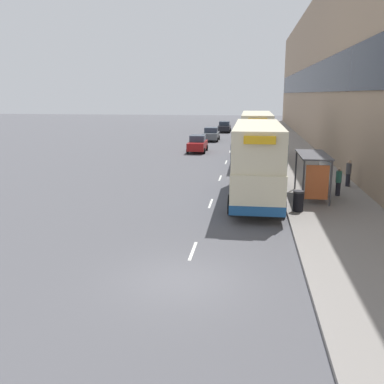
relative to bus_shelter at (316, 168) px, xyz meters
name	(u,v)px	position (x,y,z in m)	size (l,w,h in m)	color
ground_plane	(182,280)	(-5.77, -11.49, -1.88)	(220.00, 220.00, 0.00)	#515156
pavement	(288,145)	(0.73, 27.01, -1.81)	(5.00, 93.00, 0.14)	gray
terrace_facade	(328,70)	(4.72, 27.01, 6.60)	(3.10, 93.00, 16.97)	#9E846B
lane_mark_0	(193,251)	(-5.77, -8.80, -1.87)	(0.12, 2.00, 0.01)	silver
lane_mark_1	(211,203)	(-5.77, -1.41, -1.87)	(0.12, 2.00, 0.01)	silver
lane_mark_2	(220,178)	(-5.77, 5.99, -1.87)	(0.12, 2.00, 0.01)	silver
lane_mark_3	(226,162)	(-5.77, 13.38, -1.87)	(0.12, 2.00, 0.01)	silver
lane_mark_4	(230,151)	(-5.77, 20.78, -1.87)	(0.12, 2.00, 0.01)	silver
lane_mark_5	(233,143)	(-5.77, 28.17, -1.87)	(0.12, 2.00, 0.01)	silver
lane_mark_6	(235,137)	(-5.77, 35.57, -1.87)	(0.12, 2.00, 0.01)	silver
bus_shelter	(316,168)	(0.00, 0.00, 0.00)	(1.60, 4.20, 2.48)	#4C4C51
double_decker_bus_near	(257,161)	(-3.30, -0.31, 0.41)	(2.85, 10.15, 4.30)	beige
double_decker_bus_ahead	(256,136)	(-3.20, 13.82, 0.41)	(2.85, 10.53, 4.30)	beige
car_0	(198,144)	(-9.12, 19.85, -1.02)	(1.90, 4.27, 1.73)	maroon
car_1	(211,134)	(-8.72, 30.84, -1.03)	(2.04, 4.35, 1.71)	#4C5156
car_2	(224,127)	(-7.82, 43.92, -1.03)	(2.01, 4.56, 1.69)	black
pedestrian_at_shelter	(338,181)	(1.42, 0.89, -0.89)	(0.33, 0.33, 1.65)	#23232D
pedestrian_1	(348,173)	(2.56, 3.67, -0.87)	(0.33, 0.33, 1.69)	#23232D
litter_bin	(298,201)	(-1.22, -2.89, -1.21)	(0.55, 0.55, 1.05)	black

